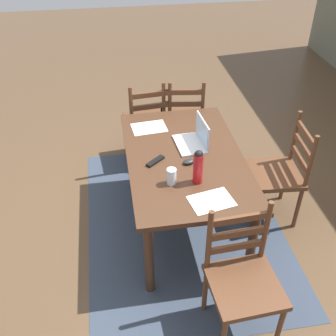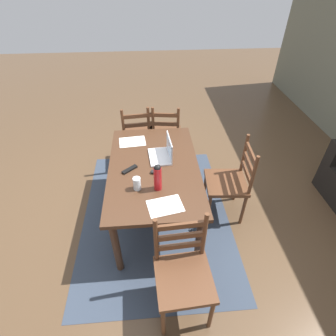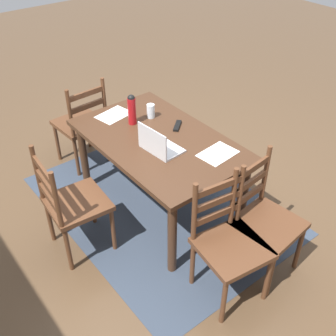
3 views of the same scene
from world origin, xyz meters
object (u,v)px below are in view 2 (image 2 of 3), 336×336
chair_left_near (139,136)px  chair_right_far (183,273)px  laptop (164,152)px  water_bottle (158,177)px  dining_table (154,173)px  chair_far_head (230,182)px  drinking_glass (137,184)px  tv_remote (130,169)px  computer_mouse (155,171)px  chair_left_far (164,135)px

chair_left_near → chair_right_far: size_ratio=1.00×
laptop → water_bottle: size_ratio=1.23×
dining_table → water_bottle: (0.33, 0.03, 0.24)m
dining_table → laptop: bearing=142.8°
chair_far_head → drinking_glass: (0.32, -0.99, 0.33)m
chair_left_near → tv_remote: size_ratio=5.59×
dining_table → drinking_glass: bearing=-26.9°
laptop → drinking_glass: 0.55m
laptop → chair_left_near: bearing=-161.5°
dining_table → tv_remote: tv_remote is taller
chair_right_far → water_bottle: water_bottle is taller
dining_table → chair_far_head: size_ratio=1.56×
chair_left_near → chair_far_head: 1.45m
tv_remote → chair_left_near: bearing=136.9°
chair_left_near → laptop: laptop is taller
chair_right_far → computer_mouse: size_ratio=9.50×
chair_right_far → chair_far_head: (-1.03, 0.65, 0.00)m
chair_far_head → tv_remote: (0.04, -1.07, 0.28)m
dining_table → chair_left_near: 1.06m
chair_left_near → computer_mouse: size_ratio=9.50×
water_bottle → drinking_glass: water_bottle is taller
chair_left_far → laptop: 0.94m
laptop → computer_mouse: 0.28m
drinking_glass → chair_far_head: bearing=107.7°
dining_table → chair_left_far: (-1.03, 0.18, -0.18)m
chair_right_far → chair_left_far: size_ratio=1.00×
computer_mouse → tv_remote: size_ratio=0.59×
water_bottle → tv_remote: size_ratio=1.61×
chair_right_far → chair_left_far: same height
dining_table → tv_remote: bearing=-79.7°
chair_left_near → chair_right_far: (2.06, 0.36, 0.00)m
laptop → water_bottle: (0.48, -0.09, 0.08)m
drinking_glass → tv_remote: bearing=-163.7°
chair_right_far → water_bottle: 0.82m
chair_left_near → drinking_glass: chair_left_near is taller
chair_far_head → laptop: 0.80m
dining_table → laptop: 0.24m
chair_right_far → computer_mouse: chair_right_far is taller
chair_far_head → tv_remote: 1.11m
chair_left_far → laptop: (0.88, -0.06, 0.33)m
chair_left_near → water_bottle: bearing=8.6°
water_bottle → chair_left_far: bearing=173.7°
dining_table → computer_mouse: 0.15m
chair_left_near → chair_left_far: (-0.00, 0.36, 0.00)m
chair_left_near → chair_left_far: 0.36m
tv_remote → drinking_glass: bearing=-23.5°
dining_table → drinking_glass: 0.39m
chair_left_far → chair_far_head: same height
chair_left_far → chair_far_head: 1.22m
drinking_glass → tv_remote: 0.29m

